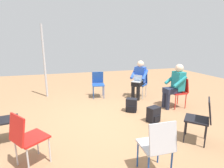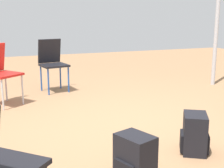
# 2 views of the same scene
# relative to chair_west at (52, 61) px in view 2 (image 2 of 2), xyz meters

# --- Properties ---
(ground_plane) EXTENTS (14.00, 14.00, 0.00)m
(ground_plane) POSITION_rel_chair_west_xyz_m (2.14, 0.35, -0.50)
(ground_plane) COLOR #99704C
(chair_west) EXTENTS (0.50, 0.46, 0.85)m
(chair_west) POSITION_rel_chair_west_xyz_m (0.00, 0.00, 0.00)
(chair_west) COLOR black
(chair_west) RESTS_ON ground
(backpack_near_laptop_user) EXTENTS (0.33, 0.30, 0.36)m
(backpack_near_laptop_user) POSITION_rel_chair_west_xyz_m (3.12, -0.01, -0.34)
(backpack_near_laptop_user) COLOR black
(backpack_near_laptop_user) RESTS_ON ground
(backpack_by_empty_chair) EXTENTS (0.34, 0.32, 0.36)m
(backpack_by_empty_chair) POSITION_rel_chair_west_xyz_m (2.86, 0.71, -0.34)
(backpack_by_empty_chair) COLOR black
(backpack_by_empty_chair) RESTS_ON ground
(tent_pole_near) EXTENTS (0.07, 0.07, 2.39)m
(tent_pole_near) POSITION_rel_chair_west_xyz_m (0.61, 2.77, 0.70)
(tent_pole_near) COLOR #B2B2B7
(tent_pole_near) RESTS_ON ground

